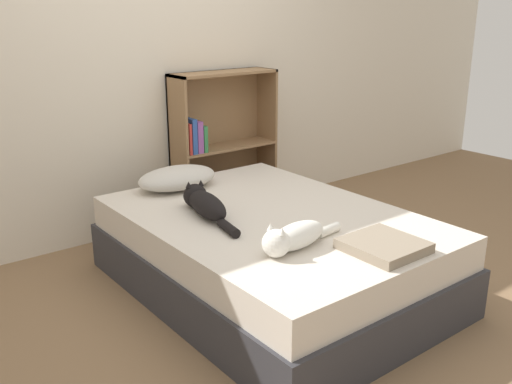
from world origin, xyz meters
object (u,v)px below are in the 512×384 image
(bed, at_px, (271,253))
(pillow, at_px, (177,178))
(cat_light, at_px, (293,237))
(cat_dark, at_px, (205,203))
(bookshelf, at_px, (218,144))

(bed, xyz_separation_m, pillow, (-0.16, 0.76, 0.31))
(pillow, distance_m, cat_light, 1.21)
(bed, bearing_deg, cat_dark, 140.34)
(cat_light, height_order, bookshelf, bookshelf)
(cat_dark, bearing_deg, bookshelf, -27.71)
(cat_dark, distance_m, bookshelf, 1.25)
(pillow, distance_m, cat_dark, 0.54)
(bed, bearing_deg, cat_light, -117.51)
(bed, relative_size, cat_dark, 3.11)
(pillow, xyz_separation_m, bookshelf, (0.64, 0.46, 0.05))
(cat_light, xyz_separation_m, cat_dark, (-0.06, 0.68, 0.00))
(pillow, xyz_separation_m, cat_dark, (-0.13, -0.52, -0.01))
(cat_light, xyz_separation_m, bookshelf, (0.70, 1.67, 0.05))
(cat_dark, xyz_separation_m, bookshelf, (0.77, 0.98, 0.05))
(bed, distance_m, pillow, 0.84)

